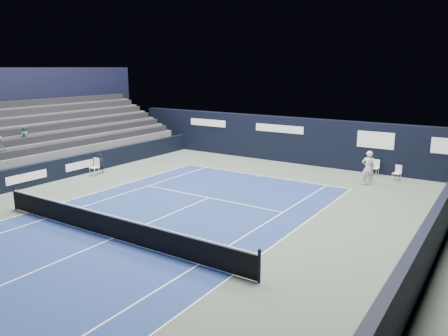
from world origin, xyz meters
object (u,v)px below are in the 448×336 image
Objects in this scene: folding_chair_back_a at (376,165)px; tennis_player at (368,168)px; folding_chair_back_b at (398,172)px; tennis_net at (112,226)px; line_judge_chair at (95,165)px.

folding_chair_back_a is 0.50× the size of tennis_player.
tennis_net is (-7.11, -15.28, -0.00)m from folding_chair_back_b.
tennis_net is at bearing -101.11° from folding_chair_back_a.
folding_chair_back_a is 17.05m from line_judge_chair.
tennis_net is 14.63m from tennis_player.
folding_chair_back_b is at bearing 58.17° from tennis_player.
line_judge_chair is at bearing -137.98° from folding_chair_back_a.
folding_chair_back_a reaches higher than folding_chair_back_b.
folding_chair_back_a is at bearing 31.52° from line_judge_chair.
tennis_net is at bearing -113.89° from tennis_player.
folding_chair_back_a is 1.53m from folding_chair_back_b.
line_judge_chair is (-15.64, -8.77, 0.08)m from folding_chair_back_b.
tennis_player reaches higher than folding_chair_back_b.
line_judge_chair is at bearing -134.40° from folding_chair_back_b.
line_judge_chair is (-14.24, -9.38, -0.04)m from folding_chair_back_a.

